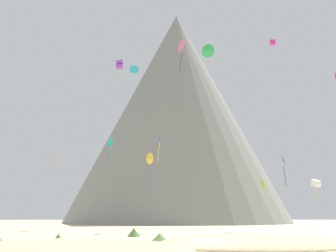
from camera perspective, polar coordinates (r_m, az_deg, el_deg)
The scene contains 19 objects.
ground_plane at distance 34.76m, azimuth 4.58°, elevation -14.90°, with size 400.00×400.00×0.00m, color beige.
dune_foreground_left at distance 40.79m, azimuth 10.06°, elevation -14.15°, with size 16.10×16.95×1.90m, color #C6B284.
bush_mid_center at distance 39.59m, azimuth -1.02°, elevation -13.68°, with size 2.21×2.21×1.01m, color #668C4C.
bush_low_patch at distance 37.97m, azimuth -13.26°, elevation -13.47°, with size 1.55×1.55×1.10m, color #668C4C.
bush_near_left at distance 53.74m, azimuth 7.95°, elevation -13.12°, with size 1.09×1.09×0.46m, color #386633.
bush_far_left at distance 55.39m, azimuth -4.19°, elevation -12.83°, with size 1.60×1.60×1.01m, color #568442.
rock_massif at distance 143.62m, azimuth 1.09°, elevation 0.13°, with size 82.12×82.12×66.09m.
kite_blue_low at distance 67.95m, azimuth -1.09°, elevation -2.12°, with size 0.49×1.04×3.94m.
kite_cyan_high at distance 93.71m, azimuth -4.16°, elevation 6.84°, with size 2.01×0.90×5.95m.
kite_rainbow_high at distance 86.83m, azimuth 1.71°, elevation 9.72°, with size 1.56×2.47×6.24m.
kite_orange_low at distance 82.10m, azimuth -13.65°, elevation -4.12°, with size 0.38×0.63×1.37m.
kite_teal_mid at distance 79.69m, azimuth -7.06°, elevation -2.44°, with size 0.91×0.54×4.51m.
kite_green_high at distance 88.02m, azimuth 4.87°, elevation 9.14°, with size 2.53×1.87×4.47m.
kite_magenta_high at distance 100.42m, azimuth 12.65°, elevation 9.92°, with size 1.09×1.10×1.08m.
kite_white_low at distance 82.64m, azimuth 17.64°, elevation -6.70°, with size 1.58×1.62×4.67m.
kite_black_low at distance 90.00m, azimuth 13.91°, elevation -4.13°, with size 1.54×2.47×6.02m.
kite_violet_high at distance 99.10m, azimuth -5.95°, elevation 7.47°, with size 1.55×1.47×4.71m.
kite_gold_low at distance 80.20m, azimuth -2.15°, elevation -4.04°, with size 1.57×1.81×6.02m.
kite_lime_low at distance 65.76m, azimuth 11.51°, elevation -7.62°, with size 0.62×0.61×4.74m.
Camera 1 is at (-4.13, -34.43, 2.52)m, focal length 49.88 mm.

